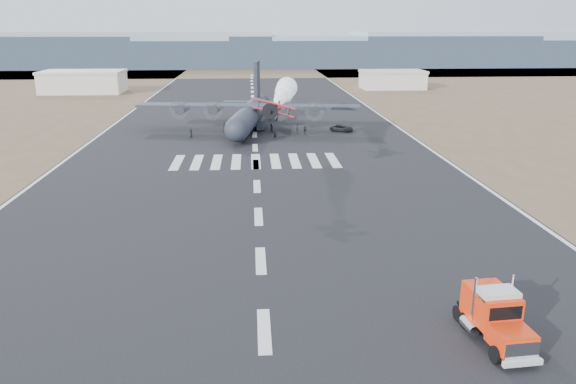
{
  "coord_description": "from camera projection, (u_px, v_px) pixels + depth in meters",
  "views": [
    {
      "loc": [
        -0.64,
        -34.18,
        20.14
      ],
      "look_at": [
        2.96,
        19.78,
        4.0
      ],
      "focal_mm": 35.0,
      "sensor_mm": 36.0,
      "label": 1
    }
  ],
  "objects": [
    {
      "name": "crew_a",
      "position": [
        297.0,
        128.0,
        108.68
      ],
      "size": [
        0.72,
        0.79,
        1.78
      ],
      "primitive_type": "imported",
      "rotation": [
        0.0,
        0.0,
        5.05
      ],
      "color": "black",
      "rests_on": "ground"
    },
    {
      "name": "crew_d",
      "position": [
        233.0,
        128.0,
        109.59
      ],
      "size": [
        1.08,
        0.72,
        1.69
      ],
      "primitive_type": "imported",
      "rotation": [
        0.0,
        0.0,
        6.06
      ],
      "color": "black",
      "rests_on": "ground"
    },
    {
      "name": "crew_c",
      "position": [
        305.0,
        130.0,
        107.01
      ],
      "size": [
        1.13,
        1.15,
        1.7
      ],
      "primitive_type": "imported",
      "rotation": [
        0.0,
        0.0,
        0.81
      ],
      "color": "black",
      "rests_on": "ground"
    },
    {
      "name": "ridge_seg_e",
      "position": [
        377.0,
        50.0,
        289.08
      ],
      "size": [
        150.0,
        50.0,
        15.0
      ],
      "primitive_type": "cube",
      "color": "#8091A2",
      "rests_on": "ground"
    },
    {
      "name": "ridge_seg_f",
      "position": [
        500.0,
        48.0,
        292.94
      ],
      "size": [
        150.0,
        50.0,
        17.0
      ],
      "primitive_type": "cube",
      "color": "#8091A2",
      "rests_on": "ground"
    },
    {
      "name": "support_vehicle",
      "position": [
        342.0,
        128.0,
        110.36
      ],
      "size": [
        5.04,
        4.12,
        1.28
      ],
      "primitive_type": "imported",
      "rotation": [
        0.0,
        0.0,
        1.05
      ],
      "color": "black",
      "rests_on": "ground"
    },
    {
      "name": "crew_f",
      "position": [
        251.0,
        130.0,
        107.03
      ],
      "size": [
        1.78,
        1.23,
        1.85
      ],
      "primitive_type": "imported",
      "rotation": [
        0.0,
        0.0,
        5.84
      ],
      "color": "black",
      "rests_on": "ground"
    },
    {
      "name": "hangar_left",
      "position": [
        83.0,
        81.0,
        172.83
      ],
      "size": [
        24.5,
        14.5,
        6.7
      ],
      "color": "beige",
      "rests_on": "ground"
    },
    {
      "name": "ridge_seg_d",
      "position": [
        251.0,
        53.0,
        285.22
      ],
      "size": [
        150.0,
        50.0,
        13.0
      ],
      "primitive_type": "cube",
      "color": "#8091A2",
      "rests_on": "ground"
    },
    {
      "name": "semi_truck",
      "position": [
        494.0,
        315.0,
        36.97
      ],
      "size": [
        3.26,
        8.23,
        3.65
      ],
      "rotation": [
        0.0,
        0.0,
        0.08
      ],
      "color": "black",
      "rests_on": "ground"
    },
    {
      "name": "crew_e",
      "position": [
        191.0,
        133.0,
        104.31
      ],
      "size": [
        0.63,
        0.91,
        1.73
      ],
      "primitive_type": "imported",
      "rotation": [
        0.0,
        0.0,
        1.71
      ],
      "color": "black",
      "rests_on": "ground"
    },
    {
      "name": "crew_h",
      "position": [
        272.0,
        128.0,
        109.56
      ],
      "size": [
        0.9,
        0.86,
        1.6
      ],
      "primitive_type": "imported",
      "rotation": [
        0.0,
        0.0,
        5.6
      ],
      "color": "black",
      "rests_on": "ground"
    },
    {
      "name": "scrub_far",
      "position": [
        251.0,
        70.0,
        258.39
      ],
      "size": [
        500.0,
        80.0,
        0.0
      ],
      "primitive_type": "cube",
      "color": "brown",
      "rests_on": "ground"
    },
    {
      "name": "runway_markings",
      "position": [
        255.0,
        148.0,
        95.85
      ],
      "size": [
        60.0,
        260.0,
        0.01
      ],
      "primitive_type": null,
      "color": "silver",
      "rests_on": "ground"
    },
    {
      "name": "aerobatic_biplane",
      "position": [
        274.0,
        109.0,
        69.98
      ],
      "size": [
        5.52,
        5.07,
        2.69
      ],
      "rotation": [
        0.0,
        0.22,
        -0.13
      ],
      "color": "#AF190B"
    },
    {
      "name": "crew_b",
      "position": [
        225.0,
        128.0,
        108.78
      ],
      "size": [
        1.03,
        0.89,
        1.82
      ],
      "primitive_type": "imported",
      "rotation": [
        0.0,
        0.0,
        5.81
      ],
      "color": "black",
      "rests_on": "ground"
    },
    {
      "name": "transport_aircraft",
      "position": [
        250.0,
        113.0,
        112.11
      ],
      "size": [
        43.85,
        35.97,
        12.66
      ],
      "rotation": [
        0.0,
        0.0,
        -0.14
      ],
      "color": "#1F262F",
      "rests_on": "ground"
    },
    {
      "name": "ridge_seg_c",
      "position": [
        121.0,
        49.0,
        280.5
      ],
      "size": [
        150.0,
        50.0,
        17.0
      ],
      "primitive_type": "cube",
      "color": "#8091A2",
      "rests_on": "ground"
    },
    {
      "name": "ground",
      "position": [
        264.0,
        331.0,
        38.48
      ],
      "size": [
        500.0,
        500.0,
        0.0
      ],
      "primitive_type": "plane",
      "color": "black",
      "rests_on": "ground"
    },
    {
      "name": "hangar_right",
      "position": [
        392.0,
        79.0,
        183.97
      ],
      "size": [
        20.5,
        12.5,
        5.9
      ],
      "color": "beige",
      "rests_on": "ground"
    },
    {
      "name": "crew_g",
      "position": [
        275.0,
        134.0,
        103.54
      ],
      "size": [
        0.8,
        0.76,
        1.75
      ],
      "primitive_type": "imported",
      "rotation": [
        0.0,
        0.0,
        3.61
      ],
      "color": "black",
      "rests_on": "ground"
    },
    {
      "name": "smoke_trail",
      "position": [
        286.0,
        90.0,
        88.71
      ],
      "size": [
        4.96,
        23.42,
        3.5
      ],
      "rotation": [
        0.0,
        0.0,
        -0.13
      ],
      "color": "white"
    }
  ]
}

